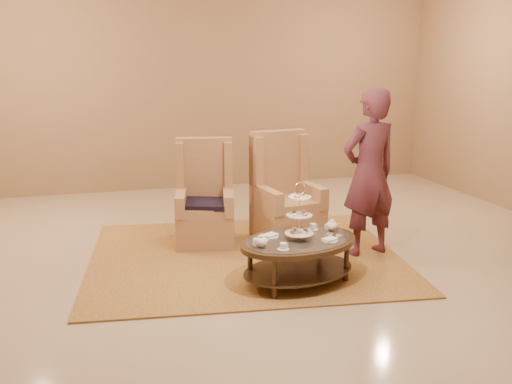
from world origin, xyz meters
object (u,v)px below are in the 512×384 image
object	(u,v)px
armchair_left	(205,208)
person	(369,173)
tea_table	(299,247)
armchair_right	(284,204)

from	to	relation	value
armchair_left	person	xyz separation A→B (m)	(1.62, -0.91, 0.50)
tea_table	armchair_right	size ratio (longest dim) A/B	1.07
armchair_left	armchair_right	size ratio (longest dim) A/B	0.95
armchair_left	armchair_right	xyz separation A→B (m)	(0.93, -0.12, 0.02)
armchair_right	armchair_left	bearing A→B (deg)	164.27
person	tea_table	bearing A→B (deg)	19.47
tea_table	armchair_right	xyz separation A→B (m)	(0.31, 1.37, 0.07)
armchair_left	tea_table	bearing A→B (deg)	-55.94
armchair_left	armchair_right	world-z (taller)	armchair_right
tea_table	person	xyz separation A→B (m)	(1.00, 0.58, 0.55)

